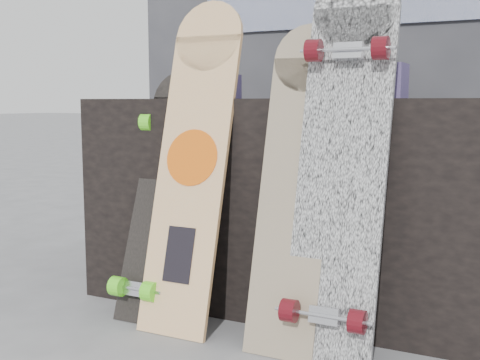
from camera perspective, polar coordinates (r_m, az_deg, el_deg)
The scene contains 10 objects.
ground at distance 2.02m, azimuth -0.05°, elevation -15.60°, with size 60.00×60.00×0.00m, color slate.
vendor_table at distance 2.35m, azimuth 5.37°, elevation -2.14°, with size 1.60×0.60×0.80m, color black.
booth at distance 3.14m, azimuth 11.23°, elevation 13.02°, with size 2.40×0.22×2.20m.
merch_box_purple at distance 2.52m, azimuth -2.31°, elevation 8.82°, with size 0.18×0.12×0.10m, color #433266.
merch_box_small at distance 2.17m, azimuth 13.55°, elevation 9.10°, with size 0.14×0.14×0.12m, color #433266.
merch_box_flat at distance 2.25m, azimuth 10.92°, elevation 8.34°, with size 0.22×0.10×0.06m, color #D1B78C.
longboard_geisha at distance 2.12m, azimuth -4.41°, elevation 2.55°, with size 0.27×0.34×1.15m.
longboard_celtic at distance 1.93m, azimuth 5.31°, elevation 0.42°, with size 0.23×0.29×1.05m.
longboard_cascadia at distance 1.88m, azimuth 9.71°, elevation 2.67°, with size 0.28×0.36×1.22m.
skateboard_dark at distance 2.25m, azimuth -7.66°, elevation -0.89°, with size 0.21×0.39×0.91m.
Camera 1 is at (0.82, -1.66, 0.79)m, focal length 45.00 mm.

